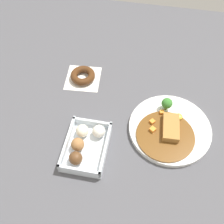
# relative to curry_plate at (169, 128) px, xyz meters

# --- Properties ---
(ground_plane) EXTENTS (1.60, 1.60, 0.00)m
(ground_plane) POSITION_rel_curry_plate_xyz_m (0.04, -0.16, -0.01)
(ground_plane) COLOR #4C4C51
(curry_plate) EXTENTS (0.29, 0.29, 0.07)m
(curry_plate) POSITION_rel_curry_plate_xyz_m (0.00, 0.00, 0.00)
(curry_plate) COLOR white
(curry_plate) RESTS_ON ground_plane
(donut_box) EXTENTS (0.19, 0.14, 0.06)m
(donut_box) POSITION_rel_curry_plate_xyz_m (0.12, -0.27, 0.01)
(donut_box) COLOR silver
(donut_box) RESTS_ON ground_plane
(chocolate_ring_donut) EXTENTS (0.15, 0.15, 0.03)m
(chocolate_ring_donut) POSITION_rel_curry_plate_xyz_m (-0.19, -0.36, 0.00)
(chocolate_ring_donut) COLOR white
(chocolate_ring_donut) RESTS_ON ground_plane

